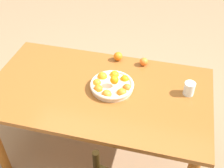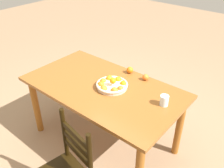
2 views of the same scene
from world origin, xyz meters
name	(u,v)px [view 1 (image 1 of 2)]	position (x,y,z in m)	size (l,w,h in m)	color
ground_plane	(101,152)	(0.00, 0.00, 0.00)	(12.00, 12.00, 0.00)	#927253
dining_table	(99,100)	(0.00, 0.00, 0.64)	(1.59, 0.89, 0.75)	brown
fruit_bowl	(112,85)	(-0.09, -0.03, 0.77)	(0.31, 0.31, 0.12)	beige
orange_loose_0	(118,56)	(-0.05, -0.38, 0.78)	(0.07, 0.07, 0.07)	orange
orange_loose_1	(144,62)	(-0.26, -0.37, 0.78)	(0.06, 0.06, 0.06)	orange
drinking_glass	(189,88)	(-0.62, -0.11, 0.79)	(0.08, 0.08, 0.10)	silver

